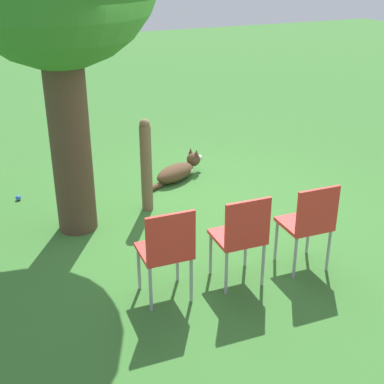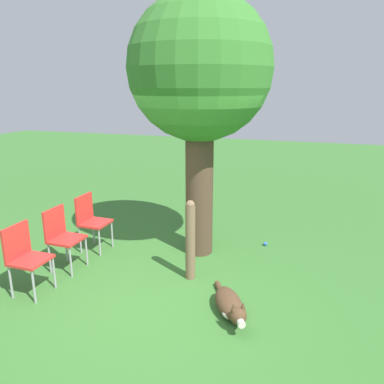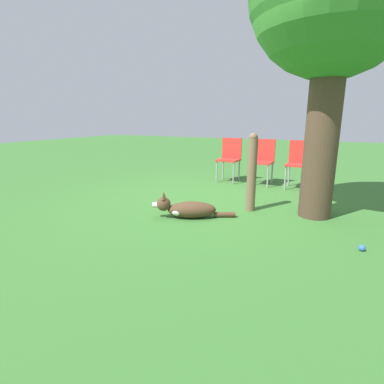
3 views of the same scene
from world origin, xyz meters
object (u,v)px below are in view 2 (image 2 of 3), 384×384
(oak_tree, at_px, (200,74))
(red_chair_1, at_px, (62,234))
(dog, at_px, (230,305))
(red_chair_0, at_px, (25,254))
(red_chair_2, at_px, (91,218))
(fence_post, at_px, (190,240))
(tennis_ball, at_px, (265,244))

(oak_tree, bearing_deg, red_chair_1, -146.17)
(oak_tree, distance_m, dog, 3.22)
(red_chair_0, height_order, red_chair_2, same)
(fence_post, height_order, red_chair_2, fence_post)
(fence_post, height_order, red_chair_1, fence_post)
(oak_tree, relative_size, dog, 3.69)
(red_chair_2, xyz_separation_m, tennis_ball, (2.73, 1.00, -0.51))
(fence_post, relative_size, red_chair_0, 1.24)
(dog, bearing_deg, tennis_ball, 148.65)
(fence_post, bearing_deg, tennis_ball, 58.48)
(dog, bearing_deg, red_chair_2, -140.84)
(oak_tree, bearing_deg, red_chair_0, -133.22)
(oak_tree, xyz_separation_m, red_chair_1, (-1.74, -1.17, -2.25))
(red_chair_0, distance_m, red_chair_1, 0.72)
(red_chair_2, bearing_deg, oak_tree, 16.27)
(dog, distance_m, red_chair_0, 2.68)
(dog, relative_size, red_chair_1, 1.14)
(dog, relative_size, fence_post, 0.93)
(dog, relative_size, red_chair_0, 1.14)
(red_chair_1, distance_m, red_chair_2, 0.72)
(oak_tree, height_order, red_chair_2, oak_tree)
(red_chair_0, distance_m, red_chair_2, 1.44)
(dog, height_order, red_chair_0, red_chair_0)
(fence_post, relative_size, red_chair_1, 1.24)
(dog, distance_m, red_chair_2, 2.84)
(fence_post, relative_size, tennis_ball, 16.89)
(red_chair_0, bearing_deg, red_chair_2, 89.16)
(red_chair_1, bearing_deg, fence_post, 10.12)
(dog, xyz_separation_m, red_chair_2, (-2.57, 1.14, 0.42))
(fence_post, bearing_deg, red_chair_1, -171.47)
(red_chair_2, bearing_deg, red_chair_1, -90.84)
(dog, bearing_deg, fence_post, -161.11)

